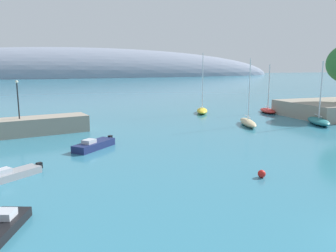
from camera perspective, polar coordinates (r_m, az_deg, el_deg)
name	(u,v)px	position (r m, az deg, el deg)	size (l,w,h in m)	color
shore_outcrop	(336,109)	(65.83, 26.19, 2.60)	(16.75, 13.17, 2.53)	gray
distant_ridge	(74,77)	(254.91, -15.46, 7.89)	(320.11, 56.22, 41.41)	gray
sailboat_teal_near_shore	(319,121)	(55.56, 23.84, 0.83)	(4.81, 7.02, 9.27)	#1E6B70
sailboat_red_mid_mooring	(268,110)	(65.93, 16.31, 2.59)	(3.86, 6.02, 8.83)	red
sailboat_yellow_outer_mooring	(202,110)	(62.83, 5.71, 2.66)	(4.22, 6.25, 10.84)	yellow
sailboat_sand_end_of_line	(248,122)	(51.12, 13.21, 0.64)	(3.75, 7.14, 9.65)	#C6B284
motorboat_navy_alongside_breakwater	(94,145)	(37.02, -12.25, -3.10)	(4.96, 4.84, 1.16)	navy
motorboat_grey_outer	(12,174)	(29.64, -24.66, -7.36)	(4.52, 3.84, 0.96)	gray
mooring_buoy_red	(262,174)	(28.17, 15.38, -7.70)	(0.62, 0.62, 0.62)	red
harbor_lamp_post	(18,96)	(45.93, -23.81, 4.68)	(0.36, 0.36, 4.75)	black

